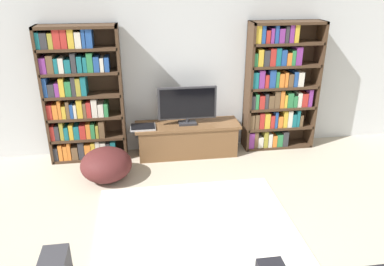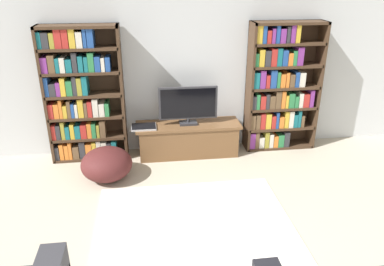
# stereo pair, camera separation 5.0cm
# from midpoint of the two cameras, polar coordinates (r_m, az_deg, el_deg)

# --- Properties ---
(wall_back) EXTENTS (8.80, 0.06, 2.60)m
(wall_back) POSITION_cam_midpoint_polar(r_m,az_deg,el_deg) (5.15, -2.47, 11.26)
(wall_back) COLOR silver
(wall_back) RESTS_ON ground_plane
(bookshelf_left) EXTENTS (1.00, 0.30, 1.79)m
(bookshelf_left) POSITION_cam_midpoint_polar(r_m,az_deg,el_deg) (5.11, -16.95, 5.32)
(bookshelf_left) COLOR #422D1E
(bookshelf_left) RESTS_ON ground_plane
(bookshelf_right) EXTENTS (1.00, 0.30, 1.79)m
(bookshelf_right) POSITION_cam_midpoint_polar(r_m,az_deg,el_deg) (5.39, 12.63, 6.70)
(bookshelf_right) COLOR #422D1E
(bookshelf_right) RESTS_ON ground_plane
(tv_stand) EXTENTS (1.43, 0.44, 0.46)m
(tv_stand) POSITION_cam_midpoint_polar(r_m,az_deg,el_deg) (5.22, -0.99, -0.89)
(tv_stand) COLOR brown
(tv_stand) RESTS_ON ground_plane
(television) EXTENTS (0.79, 0.16, 0.53)m
(television) POSITION_cam_midpoint_polar(r_m,az_deg,el_deg) (5.03, -1.01, 4.34)
(television) COLOR #2D2D33
(television) RESTS_ON tv_stand
(laptop) EXTENTS (0.33, 0.25, 0.03)m
(laptop) POSITION_cam_midpoint_polar(r_m,az_deg,el_deg) (5.03, -7.77, 0.90)
(laptop) COLOR #B7B7BC
(laptop) RESTS_ON tv_stand
(area_rug) EXTENTS (1.99, 1.84, 0.02)m
(area_rug) POSITION_cam_midpoint_polar(r_m,az_deg,el_deg) (3.83, 0.40, -14.91)
(area_rug) COLOR white
(area_rug) RESTS_ON ground_plane
(beanbag_ottoman) EXTENTS (0.63, 0.63, 0.40)m
(beanbag_ottoman) POSITION_cam_midpoint_polar(r_m,az_deg,el_deg) (4.73, -13.23, -4.71)
(beanbag_ottoman) COLOR #4C1E1E
(beanbag_ottoman) RESTS_ON ground_plane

